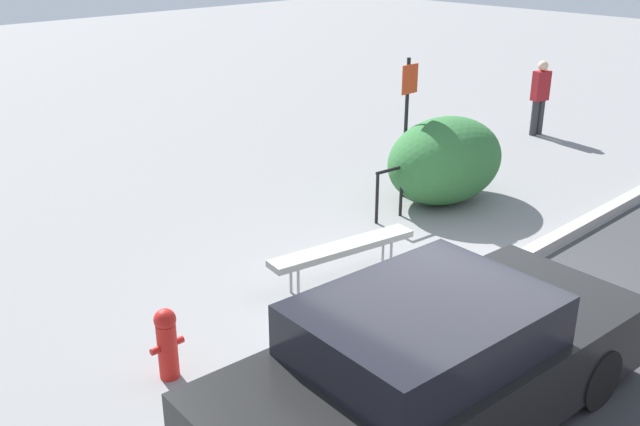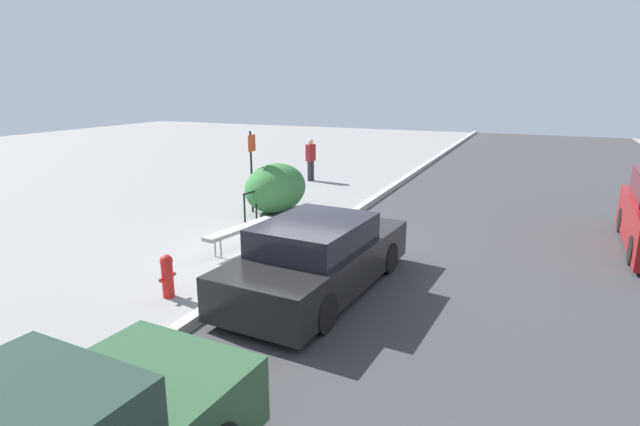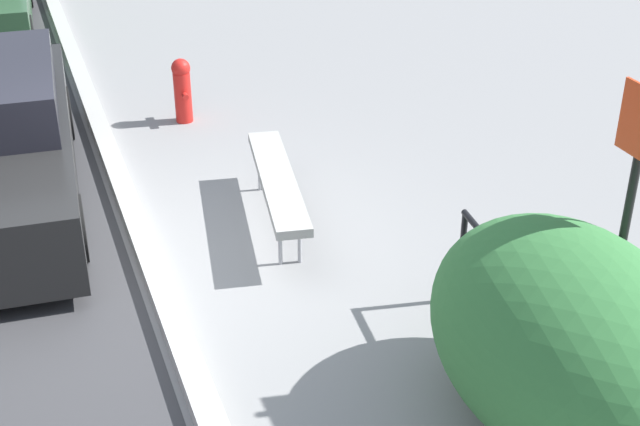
{
  "view_description": "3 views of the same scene",
  "coord_description": "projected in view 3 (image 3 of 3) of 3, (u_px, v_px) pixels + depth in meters",
  "views": [
    {
      "loc": [
        -6.18,
        -4.41,
        4.19
      ],
      "look_at": [
        -0.42,
        1.66,
        0.83
      ],
      "focal_mm": 40.0,
      "sensor_mm": 36.0,
      "label": 1
    },
    {
      "loc": [
        -9.35,
        -4.62,
        3.56
      ],
      "look_at": [
        1.2,
        0.06,
        0.56
      ],
      "focal_mm": 28.0,
      "sensor_mm": 36.0,
      "label": 2
    },
    {
      "loc": [
        6.59,
        -0.87,
        4.09
      ],
      "look_at": [
        0.67,
        1.3,
        0.65
      ],
      "focal_mm": 50.0,
      "sensor_mm": 36.0,
      "label": 3
    }
  ],
  "objects": [
    {
      "name": "bike_rack",
      "position": [
        475.0,
        263.0,
        6.79
      ],
      "size": [
        0.55,
        0.1,
        0.83
      ],
      "rotation": [
        0.0,
        0.0,
        -0.1
      ],
      "color": "black",
      "rests_on": "ground_plane"
    },
    {
      "name": "sign_post",
      "position": [
        628.0,
        205.0,
        5.74
      ],
      "size": [
        0.36,
        0.08,
        2.3
      ],
      "color": "black",
      "rests_on": "ground_plane"
    },
    {
      "name": "ground_plane",
      "position": [
        151.0,
        269.0,
        7.66
      ],
      "size": [
        60.0,
        60.0,
        0.0
      ],
      "primitive_type": "plane",
      "color": "gray"
    },
    {
      "name": "fire_hydrant",
      "position": [
        182.0,
        88.0,
        10.34
      ],
      "size": [
        0.36,
        0.22,
        0.77
      ],
      "color": "red",
      "rests_on": "ground_plane"
    },
    {
      "name": "bench",
      "position": [
        278.0,
        181.0,
        8.15
      ],
      "size": [
        2.07,
        0.65,
        0.5
      ],
      "rotation": [
        0.0,
        0.0,
        -0.17
      ],
      "color": "#99999E",
      "rests_on": "ground_plane"
    },
    {
      "name": "curb",
      "position": [
        151.0,
        262.0,
        7.63
      ],
      "size": [
        60.0,
        0.2,
        0.13
      ],
      "color": "#A8A8A3",
      "rests_on": "ground_plane"
    },
    {
      "name": "shrub_hedge",
      "position": [
        565.0,
        338.0,
        5.64
      ],
      "size": [
        2.2,
        1.55,
        1.39
      ],
      "color": "#337038",
      "rests_on": "ground_plane"
    }
  ]
}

